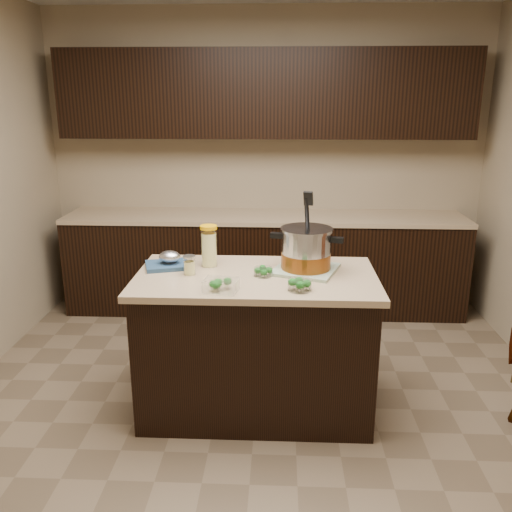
{
  "coord_description": "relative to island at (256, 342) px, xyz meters",
  "views": [
    {
      "loc": [
        0.14,
        -3.1,
        1.95
      ],
      "look_at": [
        0.0,
        0.0,
        1.02
      ],
      "focal_mm": 38.0,
      "sensor_mm": 36.0,
      "label": 1
    }
  ],
  "objects": [
    {
      "name": "broccoli_tub_rect",
      "position": [
        -0.18,
        -0.28,
        0.48
      ],
      "size": [
        0.21,
        0.16,
        0.07
      ],
      "rotation": [
        0.0,
        0.0,
        -0.17
      ],
      "color": "silver",
      "rests_on": "island"
    },
    {
      "name": "broccoli_tub_right",
      "position": [
        0.25,
        -0.25,
        0.48
      ],
      "size": [
        0.16,
        0.16,
        0.06
      ],
      "rotation": [
        0.0,
        0.0,
        -0.24
      ],
      "color": "silver",
      "rests_on": "island"
    },
    {
      "name": "room_shell",
      "position": [
        0.0,
        0.0,
        1.26
      ],
      "size": [
        4.04,
        4.04,
        2.72
      ],
      "color": "tan",
      "rests_on": "ground"
    },
    {
      "name": "stock_pot",
      "position": [
        0.3,
        0.09,
        0.57
      ],
      "size": [
        0.45,
        0.39,
        0.46
      ],
      "rotation": [
        0.0,
        0.0,
        -0.25
      ],
      "color": "#B7B7BC",
      "rests_on": "dish_towel"
    },
    {
      "name": "mason_jar",
      "position": [
        -0.4,
        -0.0,
        0.5
      ],
      "size": [
        0.1,
        0.1,
        0.12
      ],
      "rotation": [
        0.0,
        0.0,
        -0.37
      ],
      "color": "#E4E08B",
      "rests_on": "island"
    },
    {
      "name": "blue_tray",
      "position": [
        -0.56,
        0.13,
        0.48
      ],
      "size": [
        0.31,
        0.28,
        0.1
      ],
      "rotation": [
        0.0,
        0.0,
        0.29
      ],
      "color": "navy",
      "rests_on": "island"
    },
    {
      "name": "lemonade_pitcher",
      "position": [
        -0.3,
        0.17,
        0.57
      ],
      "size": [
        0.13,
        0.13,
        0.26
      ],
      "rotation": [
        0.0,
        0.0,
        -0.29
      ],
      "color": "#E4E08B",
      "rests_on": "island"
    },
    {
      "name": "back_cabinets",
      "position": [
        0.0,
        1.74,
        0.49
      ],
      "size": [
        3.6,
        0.63,
        2.33
      ],
      "color": "black",
      "rests_on": "ground"
    },
    {
      "name": "dish_towel",
      "position": [
        0.3,
        0.09,
        0.46
      ],
      "size": [
        0.46,
        0.46,
        0.02
      ],
      "primitive_type": "cube",
      "rotation": [
        0.0,
        0.0,
        -0.34
      ],
      "color": "#5C8257",
      "rests_on": "island"
    },
    {
      "name": "ground_plane",
      "position": [
        0.0,
        0.0,
        -0.45
      ],
      "size": [
        4.0,
        4.0,
        0.0
      ],
      "primitive_type": "plane",
      "color": "brown",
      "rests_on": "ground"
    },
    {
      "name": "island",
      "position": [
        0.0,
        0.0,
        0.0
      ],
      "size": [
        1.46,
        0.81,
        0.9
      ],
      "color": "black",
      "rests_on": "ground"
    },
    {
      "name": "broccoli_tub_left",
      "position": [
        0.04,
        -0.02,
        0.47
      ],
      "size": [
        0.13,
        0.13,
        0.05
      ],
      "rotation": [
        0.0,
        0.0,
        -0.16
      ],
      "color": "silver",
      "rests_on": "island"
    }
  ]
}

